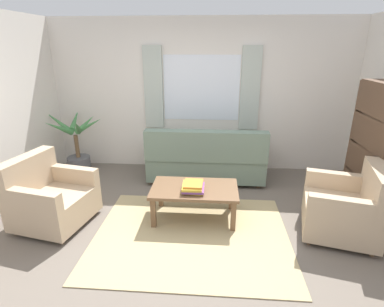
{
  "coord_description": "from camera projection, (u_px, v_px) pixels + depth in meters",
  "views": [
    {
      "loc": [
        0.24,
        -3.06,
        2.15
      ],
      "look_at": [
        -0.05,
        0.7,
        0.79
      ],
      "focal_mm": 28.22,
      "sensor_mm": 36.0,
      "label": 1
    }
  ],
  "objects": [
    {
      "name": "ground_plane",
      "position": [
        192.0,
        235.0,
        3.62
      ],
      "size": [
        6.24,
        6.24,
        0.0
      ],
      "primitive_type": "plane",
      "color": "#6B6056"
    },
    {
      "name": "wall_back",
      "position": [
        201.0,
        96.0,
        5.3
      ],
      "size": [
        5.32,
        0.12,
        2.6
      ],
      "primitive_type": "cube",
      "color": "silver",
      "rests_on": "ground_plane"
    },
    {
      "name": "window_with_curtains",
      "position": [
        201.0,
        88.0,
        5.17
      ],
      "size": [
        1.98,
        0.07,
        1.4
      ],
      "color": "white"
    },
    {
      "name": "area_rug",
      "position": [
        192.0,
        235.0,
        3.62
      ],
      "size": [
        2.3,
        1.84,
        0.01
      ],
      "primitive_type": "cube",
      "color": "tan",
      "rests_on": "ground_plane"
    },
    {
      "name": "couch",
      "position": [
        206.0,
        159.0,
        5.0
      ],
      "size": [
        1.9,
        0.82,
        0.92
      ],
      "rotation": [
        0.0,
        0.0,
        3.14
      ],
      "color": "slate",
      "rests_on": "ground_plane"
    },
    {
      "name": "armchair_left",
      "position": [
        49.0,
        198.0,
        3.76
      ],
      "size": [
        0.97,
        0.99,
        0.88
      ],
      "rotation": [
        0.0,
        0.0,
        1.37
      ],
      "color": "tan",
      "rests_on": "ground_plane"
    },
    {
      "name": "armchair_right",
      "position": [
        347.0,
        208.0,
        3.53
      ],
      "size": [
        1.0,
        1.01,
        0.88
      ],
      "rotation": [
        0.0,
        0.0,
        -1.81
      ],
      "color": "tan",
      "rests_on": "ground_plane"
    },
    {
      "name": "coffee_table",
      "position": [
        194.0,
        192.0,
        3.86
      ],
      "size": [
        1.1,
        0.64,
        0.44
      ],
      "color": "brown",
      "rests_on": "ground_plane"
    },
    {
      "name": "book_stack_on_table",
      "position": [
        193.0,
        187.0,
        3.74
      ],
      "size": [
        0.28,
        0.31,
        0.11
      ],
      "color": "gold",
      "rests_on": "coffee_table"
    },
    {
      "name": "potted_plant",
      "position": [
        77.0,
        148.0,
        5.23
      ],
      "size": [
        1.11,
        1.12,
        1.11
      ],
      "color": "#56565B",
      "rests_on": "ground_plane"
    },
    {
      "name": "bookshelf",
      "position": [
        375.0,
        148.0,
        3.95
      ],
      "size": [
        0.3,
        0.94,
        1.72
      ],
      "rotation": [
        0.0,
        0.0,
        1.57
      ],
      "color": "brown",
      "rests_on": "ground_plane"
    }
  ]
}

